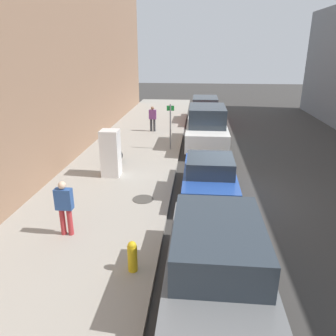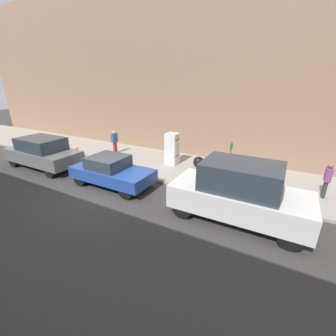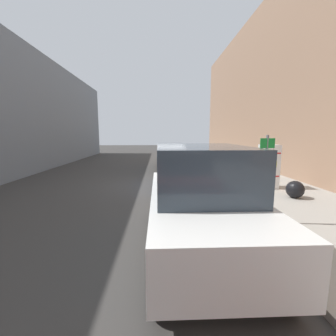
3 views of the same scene
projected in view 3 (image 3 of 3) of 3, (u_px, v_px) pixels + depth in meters
The scene contains 11 objects.
ground_plane at pixel (157, 186), 10.53m from camera, with size 80.00×80.00×0.00m, color #383533.
sidewalk_slab at pixel (253, 183), 10.71m from camera, with size 4.69×44.00×0.13m, color #9E998E.
discarded_refrigerator at pixel (269, 166), 9.51m from camera, with size 0.69×0.67×1.83m.
manhole_cover at pixel (218, 178), 11.64m from camera, with size 0.70×0.70×0.02m, color #47443F.
street_sign_post at pixel (265, 174), 5.60m from camera, with size 0.36×0.07×2.25m.
fire_hydrant at pixel (198, 162), 15.23m from camera, with size 0.22×0.22×0.75m.
trash_bag at pixel (295, 189), 8.04m from camera, with size 0.62×0.62×0.62m, color black.
pedestrian_walking_far at pixel (235, 157), 13.91m from camera, with size 0.45×0.22×1.54m.
parked_suv_gray at pixel (171, 156), 15.69m from camera, with size 1.94×4.58×1.76m.
parked_hatchback_blue at pixel (177, 170), 10.63m from camera, with size 1.77×3.97×1.44m.
parked_van_white at pixel (200, 197), 4.74m from camera, with size 2.03×4.73×2.16m.
Camera 3 is at (-0.06, 10.30, 2.39)m, focal length 24.00 mm.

